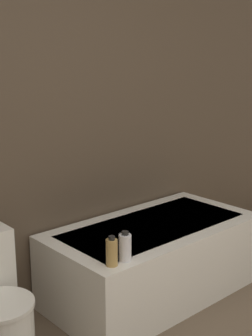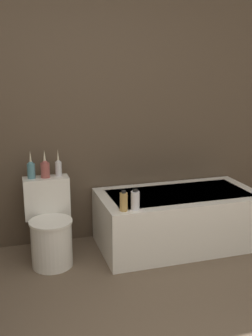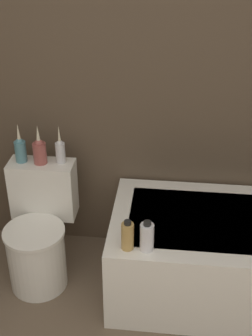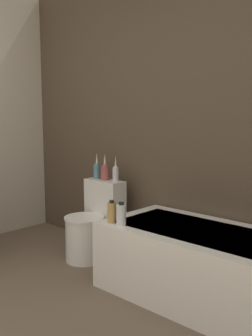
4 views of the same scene
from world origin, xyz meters
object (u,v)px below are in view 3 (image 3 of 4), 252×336
at_px(bathtub, 238,256).
at_px(shampoo_bottle_tall, 127,236).
at_px(toilet, 39,234).
at_px(vase_bronze, 60,150).
at_px(shampoo_bottle_short, 147,237).
at_px(vase_silver, 40,150).
at_px(vase_gold, 20,149).

distance_m(bathtub, shampoo_bottle_tall, 0.76).
relative_size(bathtub, toilet, 2.09).
height_order(vase_bronze, shampoo_bottle_short, vase_bronze).
bearing_deg(toilet, vase_silver, 90.00).
xyz_separation_m(bathtub, shampoo_bottle_tall, (-0.62, -0.29, 0.33)).
xyz_separation_m(vase_gold, vase_silver, (0.12, -0.01, 0.00)).
relative_size(vase_silver, shampoo_bottle_tall, 1.42).
bearing_deg(vase_bronze, vase_silver, -169.41).
distance_m(vase_silver, shampoo_bottle_short, 0.85).
bearing_deg(toilet, vase_bronze, 58.89).
bearing_deg(shampoo_bottle_short, toilet, 155.45).
distance_m(toilet, shampoo_bottle_tall, 0.70).
height_order(vase_gold, shampoo_bottle_short, vase_gold).
bearing_deg(toilet, shampoo_bottle_short, -24.55).
relative_size(bathtub, shampoo_bottle_short, 8.52).
bearing_deg(vase_gold, shampoo_bottle_short, -31.76).
bearing_deg(bathtub, vase_gold, 171.57).
distance_m(vase_gold, vase_bronze, 0.24).
bearing_deg(toilet, vase_gold, 123.04).
bearing_deg(shampoo_bottle_tall, vase_bronze, 131.96).
relative_size(toilet, vase_gold, 2.89).
height_order(vase_gold, vase_bronze, vase_gold).
bearing_deg(vase_bronze, vase_gold, -176.57).
xyz_separation_m(shampoo_bottle_tall, shampoo_bottle_short, (0.10, 0.00, 0.00)).
distance_m(bathtub, toilet, 1.19).
xyz_separation_m(vase_gold, vase_bronze, (0.24, 0.01, -0.00)).
relative_size(vase_gold, vase_bronze, 1.03).
distance_m(vase_gold, shampoo_bottle_short, 0.95).
bearing_deg(shampoo_bottle_tall, vase_gold, 144.64).
relative_size(vase_silver, shampoo_bottle_short, 1.40).
xyz_separation_m(vase_silver, shampoo_bottle_tall, (0.57, -0.48, -0.20)).
distance_m(toilet, vase_silver, 0.51).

